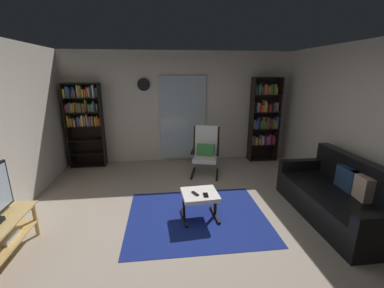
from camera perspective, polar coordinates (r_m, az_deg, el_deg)
The scene contains 12 objects.
ground_plane at distance 3.79m, azimuth 0.81°, elevation -17.95°, with size 7.02×7.02×0.00m, color tan.
wall_back at distance 6.09m, azimuth -2.70°, elevation 8.26°, with size 5.60×0.06×2.60m, color beige.
glass_door_panel at distance 6.07m, azimuth -2.02°, elevation 5.85°, with size 1.10×0.01×2.00m, color silver.
area_rug at distance 3.97m, azimuth 1.17°, elevation -16.16°, with size 2.08×1.70×0.01m, color navy.
bookshelf_near_tv at distance 6.14m, azimuth -23.28°, elevation 5.75°, with size 0.77×0.30×1.90m.
bookshelf_near_sofa at distance 6.34m, azimuth 16.07°, elevation 5.80°, with size 0.68×0.30×2.01m.
leather_sofa at distance 4.42m, azimuth 30.55°, elevation -10.55°, with size 0.90×1.95×0.89m.
lounge_armchair at distance 5.35m, azimuth 3.13°, elevation -1.24°, with size 0.70×0.77×1.02m.
ottoman at distance 3.79m, azimuth 1.80°, elevation -12.00°, with size 0.55×0.52×0.41m.
tv_remote at distance 3.72m, azimuth 0.73°, elevation -11.20°, with size 0.04×0.14×0.02m, color black.
cell_phone at distance 3.69m, azimuth 3.14°, elevation -11.51°, with size 0.07×0.14×0.01m, color black.
wall_clock at distance 5.96m, azimuth -10.94°, elevation 13.15°, with size 0.29×0.03×0.29m.
Camera 1 is at (-0.41, -3.12, 2.12)m, focal length 23.45 mm.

